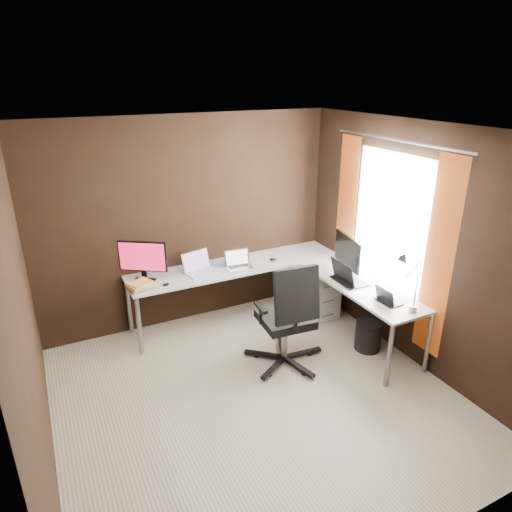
{
  "coord_description": "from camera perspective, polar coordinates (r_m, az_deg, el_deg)",
  "views": [
    {
      "loc": [
        -1.6,
        -3.19,
        2.9
      ],
      "look_at": [
        0.47,
        0.95,
        1.05
      ],
      "focal_mm": 32.0,
      "sensor_mm": 36.0,
      "label": 1
    }
  ],
  "objects": [
    {
      "name": "office_chair",
      "position": [
        4.87,
        3.84,
        -9.84
      ],
      "size": [
        0.66,
        0.66,
        1.19
      ],
      "rotation": [
        0.0,
        0.0,
        -0.08
      ],
      "color": "black",
      "rests_on": "ground"
    },
    {
      "name": "laptop_white",
      "position": [
        5.39,
        -7.14,
        -1.47
      ],
      "size": [
        0.4,
        0.33,
        0.23
      ],
      "rotation": [
        0.0,
        0.0,
        0.24
      ],
      "color": "silver",
      "rests_on": "desk"
    },
    {
      "name": "monitor_right",
      "position": [
        5.28,
        11.35,
        0.32
      ],
      "size": [
        0.18,
        0.57,
        0.47
      ],
      "rotation": [
        0.0,
        0.0,
        1.38
      ],
      "color": "black",
      "rests_on": "desk"
    },
    {
      "name": "laptop_silver",
      "position": [
        5.48,
        -2.21,
        -0.97
      ],
      "size": [
        0.32,
        0.24,
        0.21
      ],
      "rotation": [
        0.0,
        0.0,
        -0.05
      ],
      "color": "silver",
      "rests_on": "desk"
    },
    {
      "name": "laptop_black_small",
      "position": [
        4.84,
        16.07,
        -5.2
      ],
      "size": [
        0.19,
        0.26,
        0.17
      ],
      "rotation": [
        0.0,
        0.0,
        1.6
      ],
      "color": "black",
      "rests_on": "desk"
    },
    {
      "name": "mouse_corner",
      "position": [
        5.68,
        2.16,
        -0.43
      ],
      "size": [
        0.1,
        0.08,
        0.03
      ],
      "primitive_type": "ellipsoid",
      "rotation": [
        0.0,
        0.0,
        -0.38
      ],
      "color": "black",
      "rests_on": "desk"
    },
    {
      "name": "mouse_left",
      "position": [
        5.12,
        -11.19,
        -3.51
      ],
      "size": [
        0.08,
        0.05,
        0.03
      ],
      "primitive_type": "ellipsoid",
      "rotation": [
        0.0,
        0.0,
        0.04
      ],
      "color": "black",
      "rests_on": "desk"
    },
    {
      "name": "room",
      "position": [
        4.12,
        3.94,
        -1.41
      ],
      "size": [
        3.6,
        3.6,
        2.5
      ],
      "color": "beige",
      "rests_on": "ground"
    },
    {
      "name": "desk_lamp",
      "position": [
        4.61,
        18.44,
        -2.4
      ],
      "size": [
        0.19,
        0.22,
        0.58
      ],
      "rotation": [
        0.0,
        0.0,
        -0.43
      ],
      "color": "slate",
      "rests_on": "desk"
    },
    {
      "name": "drawer_pedestal",
      "position": [
        5.89,
        7.56,
        -4.53
      ],
      "size": [
        0.42,
        0.5,
        0.6
      ],
      "primitive_type": "cube",
      "color": "silver",
      "rests_on": "ground"
    },
    {
      "name": "monitor_left",
      "position": [
        5.19,
        -13.99,
        -0.4
      ],
      "size": [
        0.47,
        0.32,
        0.47
      ],
      "rotation": [
        0.0,
        0.0,
        -0.58
      ],
      "color": "black",
      "rests_on": "desk"
    },
    {
      "name": "desk",
      "position": [
        5.36,
        3.18,
        -2.66
      ],
      "size": [
        2.65,
        2.25,
        0.73
      ],
      "color": "silver",
      "rests_on": "ground"
    },
    {
      "name": "book_stack",
      "position": [
        5.09,
        -14.26,
        -3.61
      ],
      "size": [
        0.3,
        0.27,
        0.08
      ],
      "rotation": [
        0.0,
        0.0,
        0.3
      ],
      "color": "#91724E",
      "rests_on": "desk"
    },
    {
      "name": "wastebasket",
      "position": [
        5.34,
        13.85,
        -9.64
      ],
      "size": [
        0.35,
        0.35,
        0.34
      ],
      "primitive_type": "cylinder",
      "rotation": [
        0.0,
        0.0,
        -0.23
      ],
      "color": "black",
      "rests_on": "ground"
    },
    {
      "name": "laptop_black_big",
      "position": [
        5.18,
        11.3,
        -2.67
      ],
      "size": [
        0.29,
        0.4,
        0.26
      ],
      "rotation": [
        0.0,
        0.0,
        1.54
      ],
      "color": "black",
      "rests_on": "desk"
    }
  ]
}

